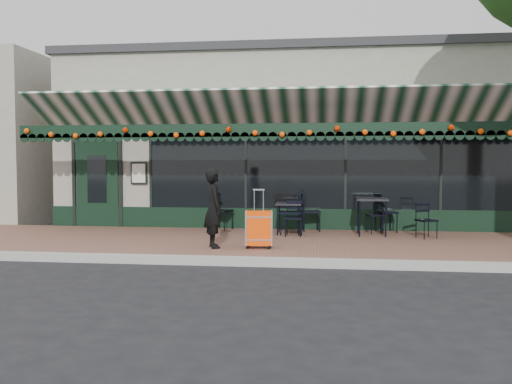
# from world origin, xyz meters

# --- Properties ---
(ground) EXTENTS (80.00, 80.00, 0.00)m
(ground) POSITION_xyz_m (0.00, 0.00, 0.00)
(ground) COLOR black
(ground) RESTS_ON ground
(sidewalk) EXTENTS (18.00, 4.00, 0.15)m
(sidewalk) POSITION_xyz_m (0.00, 2.00, 0.07)
(sidewalk) COLOR brown
(sidewalk) RESTS_ON ground
(curb) EXTENTS (18.00, 0.16, 0.15)m
(curb) POSITION_xyz_m (0.00, -0.08, 0.07)
(curb) COLOR #9E9E99
(curb) RESTS_ON ground
(restaurant_building) EXTENTS (12.00, 9.60, 4.50)m
(restaurant_building) POSITION_xyz_m (0.00, 7.84, 2.27)
(restaurant_building) COLOR gray
(restaurant_building) RESTS_ON ground
(woman) EXTENTS (0.55, 0.64, 1.49)m
(woman) POSITION_xyz_m (-1.17, 0.89, 0.90)
(woman) COLOR black
(woman) RESTS_ON sidewalk
(suitcase) EXTENTS (0.51, 0.32, 1.10)m
(suitcase) POSITION_xyz_m (-0.31, 0.91, 0.52)
(suitcase) COLOR #FF4808
(suitcase) RESTS_ON sidewalk
(cafe_table_a) EXTENTS (0.67, 0.67, 0.82)m
(cafe_table_a) POSITION_xyz_m (1.94, 3.04, 0.89)
(cafe_table_a) COLOR black
(cafe_table_a) RESTS_ON sidewalk
(cafe_table_b) EXTENTS (0.57, 0.57, 0.70)m
(cafe_table_b) POSITION_xyz_m (0.11, 3.03, 0.78)
(cafe_table_b) COLOR black
(cafe_table_b) RESTS_ON sidewalk
(chair_a_left) EXTENTS (0.50, 0.50, 0.82)m
(chair_a_left) POSITION_xyz_m (2.08, 3.44, 0.56)
(chair_a_left) COLOR black
(chair_a_left) RESTS_ON sidewalk
(chair_a_right) EXTENTS (0.56, 0.56, 0.91)m
(chair_a_right) POSITION_xyz_m (2.33, 3.64, 0.61)
(chair_a_right) COLOR black
(chair_a_right) RESTS_ON sidewalk
(chair_a_front) EXTENTS (0.49, 0.49, 0.75)m
(chair_a_front) POSITION_xyz_m (3.06, 2.70, 0.52)
(chair_a_front) COLOR black
(chair_a_front) RESTS_ON sidewalk
(chair_b_left) EXTENTS (0.52, 0.52, 0.96)m
(chair_b_left) POSITION_xyz_m (0.13, 3.00, 0.63)
(chair_b_left) COLOR black
(chair_b_left) RESTS_ON sidewalk
(chair_b_right) EXTENTS (0.52, 0.52, 0.90)m
(chair_b_right) POSITION_xyz_m (0.59, 3.61, 0.60)
(chair_b_right) COLOR black
(chair_b_right) RESTS_ON sidewalk
(chair_b_front) EXTENTS (0.41, 0.41, 0.79)m
(chair_b_front) POSITION_xyz_m (0.24, 2.65, 0.54)
(chair_b_front) COLOR black
(chair_b_front) RESTS_ON sidewalk
(chair_solo) EXTENTS (0.58, 0.58, 0.89)m
(chair_solo) POSITION_xyz_m (-1.54, 3.65, 0.60)
(chair_solo) COLOR black
(chair_solo) RESTS_ON sidewalk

